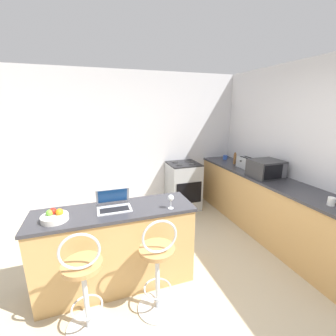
{
  "coord_description": "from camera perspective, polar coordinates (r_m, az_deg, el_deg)",
  "views": [
    {
      "loc": [
        -0.77,
        -1.55,
        1.96
      ],
      "look_at": [
        0.34,
        1.74,
        1.02
      ],
      "focal_mm": 24.0,
      "sensor_mm": 36.0,
      "label": 1
    }
  ],
  "objects": [
    {
      "name": "ground_plane",
      "position": [
        2.61,
        6.21,
        -33.57
      ],
      "size": [
        20.0,
        20.0,
        0.0
      ],
      "primitive_type": "plane",
      "color": "#BCAD8E"
    },
    {
      "name": "breakfast_bar",
      "position": [
        2.69,
        -12.83,
        -19.09
      ],
      "size": [
        1.68,
        0.52,
        0.92
      ],
      "color": "tan",
      "rests_on": "ground_plane"
    },
    {
      "name": "wall_back",
      "position": [
        4.33,
        -8.26,
        6.23
      ],
      "size": [
        12.0,
        0.06,
        2.6
      ],
      "color": "silver",
      "rests_on": "ground_plane"
    },
    {
      "name": "microwave",
      "position": [
        3.75,
        23.63,
        -0.15
      ],
      "size": [
        0.45,
        0.4,
        0.26
      ],
      "color": "#2D2D30",
      "rests_on": "counter_right"
    },
    {
      "name": "toaster",
      "position": [
        4.21,
        19.16,
        1.32
      ],
      "size": [
        0.22,
        0.3,
        0.19
      ],
      "color": "#9EA3A8",
      "rests_on": "counter_right"
    },
    {
      "name": "stove_range",
      "position": [
        4.46,
        3.88,
        -4.53
      ],
      "size": [
        0.59,
        0.59,
        0.93
      ],
      "color": "#9EA3A8",
      "rests_on": "ground_plane"
    },
    {
      "name": "mug_blue",
      "position": [
        4.78,
        14.33,
        2.66
      ],
      "size": [
        0.1,
        0.08,
        0.09
      ],
      "color": "#2D51AD",
      "rests_on": "counter_right"
    },
    {
      "name": "fruit_bowl",
      "position": [
        2.43,
        -26.85,
        -10.96
      ],
      "size": [
        0.25,
        0.25,
        0.11
      ],
      "color": "silver",
      "rests_on": "breakfast_bar"
    },
    {
      "name": "pepper_mill",
      "position": [
        4.43,
        16.62,
        2.34
      ],
      "size": [
        0.05,
        0.05,
        0.22
      ],
      "color": "brown",
      "rests_on": "counter_right"
    },
    {
      "name": "mug_white",
      "position": [
        3.06,
        36.13,
        -6.86
      ],
      "size": [
        0.09,
        0.07,
        0.09
      ],
      "color": "white",
      "rests_on": "counter_right"
    },
    {
      "name": "laptop",
      "position": [
        2.48,
        -13.63,
        -8.71
      ],
      "size": [
        0.35,
        0.27,
        0.21
      ],
      "color": "#B7BABF",
      "rests_on": "breakfast_bar"
    },
    {
      "name": "counter_right",
      "position": [
        3.93,
        23.49,
        -8.62
      ],
      "size": [
        0.6,
        3.17,
        0.92
      ],
      "color": "tan",
      "rests_on": "ground_plane"
    },
    {
      "name": "bar_stool_far",
      "position": [
        2.33,
        -2.61,
        -24.07
      ],
      "size": [
        0.4,
        0.4,
        1.03
      ],
      "color": "silver",
      "rests_on": "ground_plane"
    },
    {
      "name": "bar_stool_near",
      "position": [
        2.29,
        -20.48,
        -26.09
      ],
      "size": [
        0.4,
        0.4,
        1.03
      ],
      "color": "silver",
      "rests_on": "ground_plane"
    },
    {
      "name": "wine_glass_short",
      "position": [
        2.38,
        0.72,
        -7.75
      ],
      "size": [
        0.07,
        0.07,
        0.15
      ],
      "color": "silver",
      "rests_on": "breakfast_bar"
    }
  ]
}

